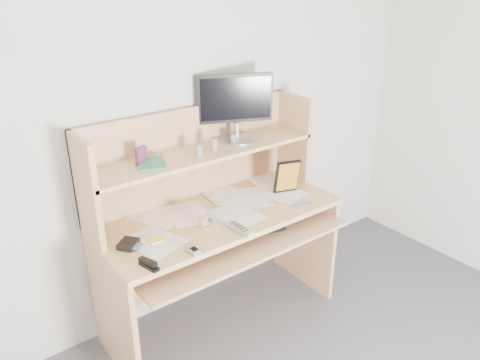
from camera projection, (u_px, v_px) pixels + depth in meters
back_wall at (187, 115)px, 2.69m from camera, size 3.60×0.04×2.50m
desk at (212, 216)px, 2.74m from camera, size 1.40×0.70×1.30m
paper_clutter at (220, 212)px, 2.65m from camera, size 1.32×0.54×0.01m
keyboard at (248, 229)px, 2.66m from camera, size 0.44×0.25×0.03m
tv_remote at (240, 228)px, 2.46m from camera, size 0.07×0.18×0.02m
flip_phone at (193, 249)px, 2.27m from camera, size 0.05×0.09×0.02m
stapler at (149, 264)px, 2.15m from camera, size 0.06×0.12×0.04m
wallet at (128, 244)px, 2.31m from camera, size 0.13×0.13×0.03m
sticky_note_pad at (156, 239)px, 2.38m from camera, size 0.09×0.09×0.01m
digital_camera at (205, 220)px, 2.51m from camera, size 0.08×0.05×0.05m
game_case at (287, 176)px, 2.84m from camera, size 0.15×0.06×0.22m
blue_pen at (301, 203)px, 2.74m from camera, size 0.15×0.04×0.01m
card_box at (141, 156)px, 2.43m from camera, size 0.07×0.04×0.10m
shelf_book at (152, 164)px, 2.43m from camera, size 0.19×0.22×0.02m
chip_stack_a at (199, 150)px, 2.55m from camera, size 0.06×0.06×0.06m
chip_stack_b at (234, 139)px, 2.73m from camera, size 0.05×0.05×0.06m
chip_stack_c at (234, 138)px, 2.76m from camera, size 0.05×0.05×0.05m
chip_stack_d at (214, 144)px, 2.62m from camera, size 0.04×0.04×0.07m
monitor at (235, 105)px, 2.72m from camera, size 0.43×0.25×0.39m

